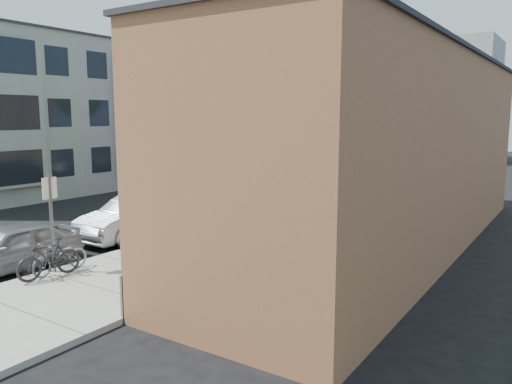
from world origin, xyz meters
The scene contains 27 objects.
ground centered at (0.00, 0.00, 0.00)m, with size 120.00×120.00×0.00m, color black.
sidewalk centered at (4.25, 11.00, 0.07)m, with size 4.50×58.00×0.15m, color #A09F94.
cafe_building centered at (8.99, 4.99, 3.30)m, with size 6.60×20.20×6.61m.
apartment_row centered at (-11.85, 14.00, 4.50)m, with size 6.30×32.00×9.00m.
end_cap_building centered at (-2.00, 42.00, 6.00)m, with size 18.00×8.00×12.00m, color gray.
sign_post centered at (2.35, -3.81, 1.83)m, with size 0.07×0.45×2.80m.
parking_meter_near centered at (2.25, 0.07, 0.98)m, with size 0.14×0.14×1.24m.
parking_meter_far centered at (2.25, 7.71, 0.98)m, with size 0.14×0.14×1.24m.
utility_pole_near centered at (2.39, 3.51, 5.41)m, with size 3.57×0.28×10.00m.
utility_pole_far centered at (2.45, 20.30, 5.34)m, with size 1.80×0.28×10.00m.
tree_bare centered at (2.80, 9.44, 2.88)m, with size 0.24×0.24×5.47m.
tree_leafy_mid centered at (2.80, 14.88, 6.26)m, with size 3.94×3.94×8.09m.
tree_leafy_far centered at (2.80, 25.00, 6.11)m, with size 4.81×4.81×8.37m.
patio_chair_a centered at (6.05, -2.51, 0.59)m, with size 0.50×0.50×0.88m, color #103A14, non-canonical shape.
patio_chair_b centered at (6.00, -4.14, 0.59)m, with size 0.50×0.50×0.88m, color #103A14, non-canonical shape.
patron_grey centered at (5.59, -2.73, 1.10)m, with size 0.69×0.45×1.89m, color slate.
patron_green centered at (5.13, -1.33, 1.03)m, with size 0.86×0.67×1.76m, color #2A6947.
cyclist centered at (4.27, 2.10, 1.03)m, with size 1.13×0.65×1.76m, color maroon.
cyclist_bike centered at (4.27, 2.10, 0.66)m, with size 0.67×1.93×1.01m, color black.
parked_bike_a centered at (2.70, -4.20, 0.69)m, with size 0.51×1.79×1.08m, color black.
parked_bike_b centered at (2.58, -3.75, 0.60)m, with size 0.60×1.72×0.91m, color slate.
car_0 centered at (0.80, -4.20, 0.71)m, with size 1.67×4.16×1.42m, color #929399.
car_1 centered at (0.80, 0.82, 0.81)m, with size 1.71×4.89×1.61m, color gray.
car_2 centered at (0.80, 6.41, 0.77)m, with size 2.15×5.29×1.54m, color black.
car_3 centered at (0.80, 12.62, 0.85)m, with size 2.83×6.13×1.70m, color #B2B5BA.
car_4 centered at (0.48, 18.45, 0.74)m, with size 1.57×4.51×1.49m, color silver.
bus centered at (-2.21, 27.80, 1.31)m, with size 2.21×9.43×2.63m, color white.
Camera 1 is at (14.64, -12.05, 4.52)m, focal length 35.00 mm.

